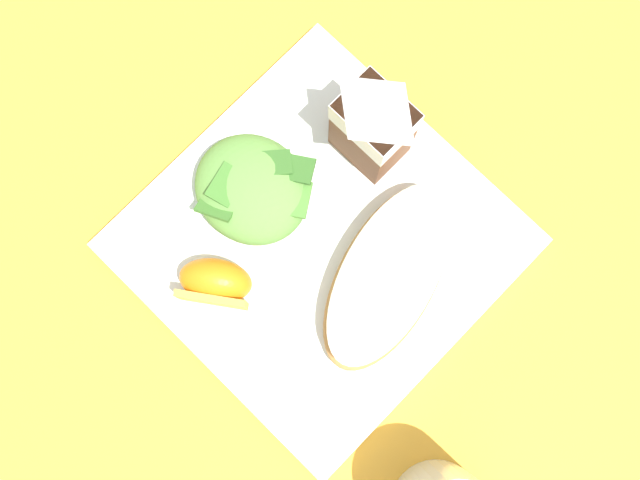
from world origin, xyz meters
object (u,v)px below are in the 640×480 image
white_plate (320,243)px  orange_wedge_front (215,283)px  green_salad_pile (252,189)px  milk_carton (374,124)px  cheesy_pizza_bread (388,275)px

white_plate → orange_wedge_front: 0.10m
white_plate → green_salad_pile: 0.08m
green_salad_pile → white_plate: bearing=8.3°
milk_carton → cheesy_pizza_bread: bearing=-38.9°
orange_wedge_front → cheesy_pizza_bread: bearing=46.9°
green_salad_pile → orange_wedge_front: same height
cheesy_pizza_bread → orange_wedge_front: bearing=-133.1°
green_salad_pile → milk_carton: size_ratio=0.92×
cheesy_pizza_bread → green_salad_pile: bearing=-168.2°
cheesy_pizza_bread → milk_carton: size_ratio=1.69×
green_salad_pile → milk_carton: milk_carton is taller
cheesy_pizza_bread → milk_carton: 0.12m
white_plate → green_salad_pile: bearing=-171.7°
milk_carton → orange_wedge_front: (-0.01, -0.18, -0.04)m
milk_carton → white_plate: bearing=-72.2°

